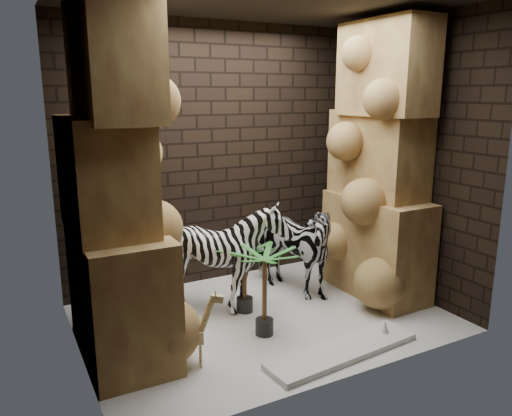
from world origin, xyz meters
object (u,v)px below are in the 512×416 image
zebra_left (226,262)px  palm_back (265,292)px  palm_front (245,278)px  surfboard (343,351)px  zebra_right (290,240)px  giraffe_toy (189,329)px

zebra_left → palm_back: size_ratio=1.41×
palm_back → palm_front: bearing=83.4°
surfboard → zebra_right: bearing=72.9°
zebra_right → zebra_left: (-0.82, -0.09, -0.10)m
zebra_right → palm_back: zebra_right is taller
giraffe_toy → zebra_left: bearing=69.8°
zebra_left → giraffe_toy: size_ratio=1.74×
giraffe_toy → palm_front: (0.88, 0.74, 0.03)m
zebra_right → palm_back: (-0.72, -0.73, -0.21)m
giraffe_toy → palm_front: 1.15m
surfboard → palm_front: bearing=102.6°
palm_front → surfboard: 1.27m
zebra_right → palm_back: 1.04m
zebra_left → palm_front: size_ratio=1.60×
palm_front → palm_back: 0.54m
palm_front → palm_back: (-0.06, -0.53, 0.05)m
zebra_left → surfboard: zebra_left is taller
zebra_right → surfboard: size_ratio=0.85×
palm_front → surfboard: (0.37, -1.16, -0.34)m
zebra_left → palm_back: zebra_left is taller
palm_back → surfboard: 0.86m
zebra_left → palm_back: (0.10, -0.63, -0.12)m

